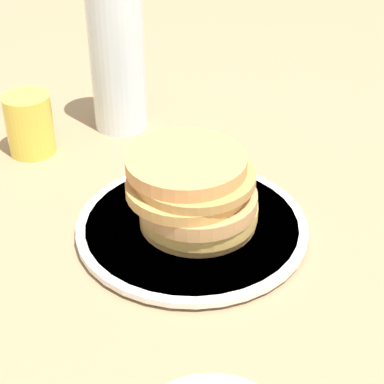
{
  "coord_description": "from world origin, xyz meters",
  "views": [
    {
      "loc": [
        0.53,
        -0.15,
        0.44
      ],
      "look_at": [
        -0.03,
        -0.01,
        0.05
      ],
      "focal_mm": 60.0,
      "sensor_mm": 36.0,
      "label": 1
    }
  ],
  "objects": [
    {
      "name": "plate",
      "position": [
        -0.03,
        -0.01,
        0.01
      ],
      "size": [
        0.26,
        0.26,
        0.01
      ],
      "color": "silver",
      "rests_on": "ground_plane"
    },
    {
      "name": "pancake_stack",
      "position": [
        -0.03,
        -0.01,
        0.05
      ],
      "size": [
        0.14,
        0.15,
        0.08
      ],
      "color": "tan",
      "rests_on": "plate"
    },
    {
      "name": "ground_plane",
      "position": [
        0.0,
        0.0,
        0.0
      ],
      "size": [
        4.0,
        4.0,
        0.0
      ],
      "primitive_type": "plane",
      "color": "#9E7F5B"
    },
    {
      "name": "water_bottle_near",
      "position": [
        -0.3,
        -0.06,
        0.11
      ],
      "size": [
        0.08,
        0.08,
        0.23
      ],
      "color": "silver",
      "rests_on": "ground_plane"
    },
    {
      "name": "juice_glass",
      "position": [
        -0.26,
        -0.18,
        0.04
      ],
      "size": [
        0.06,
        0.06,
        0.08
      ],
      "color": "yellow",
      "rests_on": "ground_plane"
    }
  ]
}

